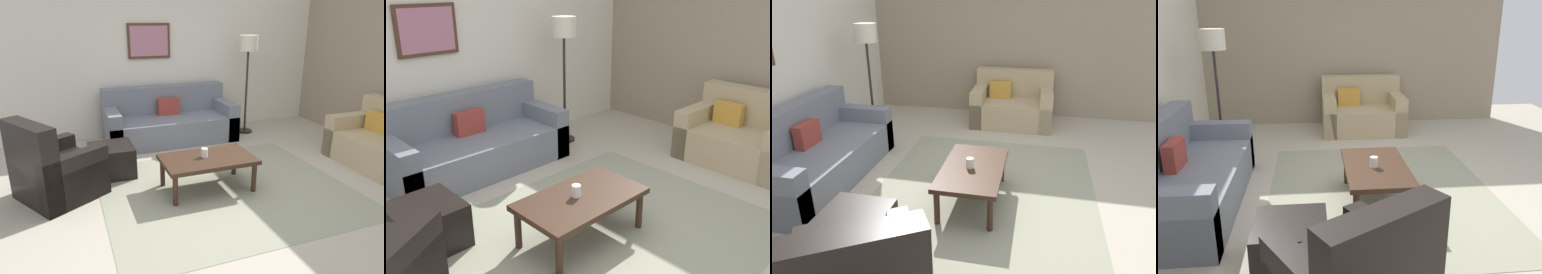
{
  "view_description": "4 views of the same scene",
  "coord_description": "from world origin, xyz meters",
  "views": [
    {
      "loc": [
        -1.71,
        -3.44,
        1.97
      ],
      "look_at": [
        -0.34,
        0.26,
        0.63
      ],
      "focal_mm": 32.66,
      "sensor_mm": 36.0,
      "label": 1
    },
    {
      "loc": [
        -2.41,
        -2.13,
        2.15
      ],
      "look_at": [
        -0.02,
        0.32,
        0.85
      ],
      "focal_mm": 38.78,
      "sensor_mm": 36.0,
      "label": 2
    },
    {
      "loc": [
        -3.46,
        -0.51,
        2.11
      ],
      "look_at": [
        -0.03,
        0.23,
        0.67
      ],
      "focal_mm": 33.03,
      "sensor_mm": 36.0,
      "label": 3
    },
    {
      "loc": [
        -3.86,
        0.73,
        1.92
      ],
      "look_at": [
        -0.11,
        0.36,
        0.7
      ],
      "focal_mm": 36.46,
      "sensor_mm": 36.0,
      "label": 4
    }
  ],
  "objects": [
    {
      "name": "coffee_table",
      "position": [
        -0.2,
        0.1,
        0.36
      ],
      "size": [
        1.1,
        0.64,
        0.41
      ],
      "color": "#382316",
      "rests_on": "ground_plane"
    },
    {
      "name": "lamp_standing",
      "position": [
        1.32,
        1.96,
        1.41
      ],
      "size": [
        0.32,
        0.32,
        1.71
      ],
      "color": "black",
      "rests_on": "ground_plane"
    },
    {
      "name": "cup",
      "position": [
        -0.23,
        0.13,
        0.46
      ],
      "size": [
        0.08,
        0.08,
        0.11
      ],
      "primitive_type": "cylinder",
      "color": "white",
      "rests_on": "coffee_table"
    },
    {
      "name": "ottoman",
      "position": [
        -1.22,
        0.93,
        0.2
      ],
      "size": [
        0.56,
        0.56,
        0.4
      ],
      "primitive_type": "cube",
      "color": "black",
      "rests_on": "ground_plane"
    },
    {
      "name": "couch_main",
      "position": [
        -0.09,
        2.08,
        0.29
      ],
      "size": [
        2.14,
        0.95,
        0.88
      ],
      "color": "slate",
      "rests_on": "ground_plane"
    },
    {
      "name": "framed_artwork",
      "position": [
        -0.28,
        2.51,
        1.62
      ],
      "size": [
        0.72,
        0.04,
        0.57
      ],
      "color": "#472D1C"
    },
    {
      "name": "ground_plane",
      "position": [
        0.0,
        0.0,
        0.0
      ],
      "size": [
        8.0,
        8.0,
        0.0
      ],
      "primitive_type": "plane",
      "color": "#B2A893"
    },
    {
      "name": "rear_partition",
      "position": [
        0.0,
        2.6,
        1.4
      ],
      "size": [
        6.0,
        0.12,
        2.8
      ],
      "primitive_type": "cube",
      "color": "silver",
      "rests_on": "ground_plane"
    },
    {
      "name": "couch_loveseat",
      "position": [
        2.44,
        -0.09,
        0.3
      ],
      "size": [
        0.91,
        1.31,
        0.88
      ],
      "color": "tan",
      "rests_on": "ground_plane"
    },
    {
      "name": "area_rug",
      "position": [
        0.0,
        0.0,
        0.0
      ],
      "size": [
        2.93,
        2.46,
        0.01
      ],
      "primitive_type": "cube",
      "color": "gray",
      "rests_on": "ground_plane"
    },
    {
      "name": "stone_feature_panel",
      "position": [
        3.0,
        0.0,
        1.4
      ],
      "size": [
        0.12,
        5.2,
        2.8
      ],
      "primitive_type": "cube",
      "color": "gray",
      "rests_on": "ground_plane"
    }
  ]
}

